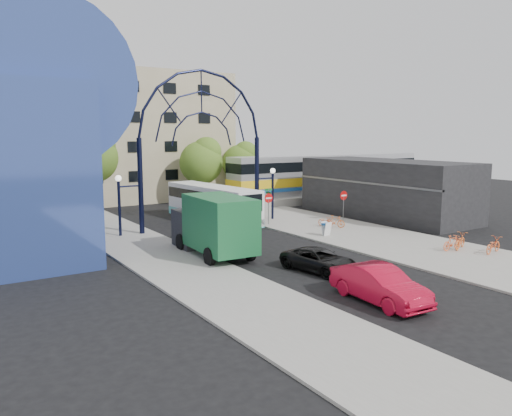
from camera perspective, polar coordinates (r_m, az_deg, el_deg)
ground at (r=27.83m, az=7.44°, el=-6.71°), size 120.00×120.00×0.00m
sidewalk_east at (r=36.03m, az=12.96°, el=-3.29°), size 8.00×56.00×0.12m
plaza_west at (r=29.43m, az=-10.13°, el=-5.82°), size 5.00×50.00×0.12m
gateway_arch at (r=38.58m, az=-6.21°, el=10.32°), size 13.64×0.44×12.10m
stop_sign at (r=39.66m, az=1.45°, el=0.81°), size 0.80×0.07×2.50m
do_not_enter_sign at (r=42.00m, az=9.98°, el=1.09°), size 0.76×0.07×2.48m
street_name_sign at (r=40.36m, az=1.43°, el=1.14°), size 0.70×0.70×2.80m
sandwich_board at (r=35.66m, az=8.03°, el=-2.16°), size 0.55×0.61×0.99m
commercial_block_east at (r=45.50m, az=14.60°, el=2.16°), size 6.00×16.00×5.00m
apartment_block at (r=58.65m, az=-13.90°, el=7.93°), size 20.00×12.10×14.00m
train_platform at (r=57.01m, az=8.29°, el=1.42°), size 32.00×5.00×0.80m
train_car at (r=56.77m, az=8.34°, el=3.93°), size 25.10×3.05×4.20m
tree_north_a at (r=52.03m, az=-6.14°, el=5.45°), size 4.48×4.48×7.00m
tree_north_b at (r=52.11m, az=-18.09°, el=5.82°), size 5.12×5.12×8.00m
tree_north_c at (r=56.73m, az=-1.65°, el=5.40°), size 4.16×4.16×6.50m
city_bus at (r=41.54m, az=-5.00°, el=0.55°), size 3.25×11.14×3.02m
green_truck at (r=30.00m, az=-4.96°, el=-1.98°), size 3.18×7.42×3.67m
black_suv at (r=26.80m, az=7.28°, el=-5.94°), size 2.71×4.67×1.22m
red_sedan at (r=22.42m, az=13.91°, el=-8.49°), size 1.98×4.94×1.60m
bike_near_a at (r=39.14m, az=7.91°, el=-1.55°), size 0.57×1.54×0.80m
bike_near_b at (r=38.93m, az=9.02°, el=-1.53°), size 1.16×1.56×0.93m
bike_far_a at (r=33.38m, az=25.46°, el=-3.85°), size 1.97×0.99×0.99m
bike_far_b at (r=33.17m, az=21.52°, el=-3.72°), size 1.61×0.54×0.96m
bike_far_c at (r=33.78m, az=22.29°, el=-3.51°), size 2.01×1.31×1.00m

